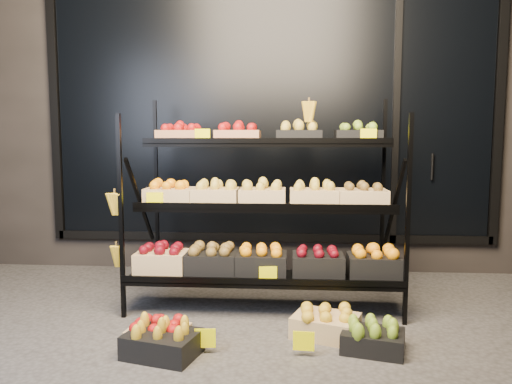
# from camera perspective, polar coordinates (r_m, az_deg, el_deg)

# --- Properties ---
(ground) EXTENTS (24.00, 24.00, 0.00)m
(ground) POSITION_cam_1_polar(r_m,az_deg,el_deg) (3.59, 0.44, -15.51)
(ground) COLOR #514F4C
(ground) RESTS_ON ground
(building) EXTENTS (6.00, 2.08, 3.50)m
(building) POSITION_cam_1_polar(r_m,az_deg,el_deg) (5.93, 2.07, 10.35)
(building) COLOR #2D2826
(building) RESTS_ON ground
(display_rack) EXTENTS (2.18, 1.02, 1.74)m
(display_rack) POSITION_cam_1_polar(r_m,az_deg,el_deg) (3.97, 0.89, -1.60)
(display_rack) COLOR black
(display_rack) RESTS_ON ground
(tag_floor_a) EXTENTS (0.13, 0.01, 0.12)m
(tag_floor_a) POSITION_cam_1_polar(r_m,az_deg,el_deg) (3.23, -5.83, -16.94)
(tag_floor_a) COLOR #FFF700
(tag_floor_a) RESTS_ON ground
(tag_floor_b) EXTENTS (0.13, 0.01, 0.12)m
(tag_floor_b) POSITION_cam_1_polar(r_m,az_deg,el_deg) (3.19, 5.46, -17.26)
(tag_floor_b) COLOR #FFF700
(tag_floor_b) RESTS_ON ground
(floor_crate_left) EXTENTS (0.40, 0.32, 0.19)m
(floor_crate_left) POSITION_cam_1_polar(r_m,az_deg,el_deg) (3.37, -11.11, -15.52)
(floor_crate_left) COLOR tan
(floor_crate_left) RESTS_ON ground
(floor_crate_midleft) EXTENTS (0.49, 0.42, 0.21)m
(floor_crate_midleft) POSITION_cam_1_polar(r_m,az_deg,el_deg) (3.23, -10.67, -16.29)
(floor_crate_midleft) COLOR black
(floor_crate_midleft) RESTS_ON ground
(floor_crate_midright) EXTENTS (0.50, 0.43, 0.21)m
(floor_crate_midright) POSITION_cam_1_polar(r_m,az_deg,el_deg) (3.49, 7.98, -14.51)
(floor_crate_midright) COLOR tan
(floor_crate_midright) RESTS_ON ground
(floor_crate_right) EXTENTS (0.43, 0.36, 0.19)m
(floor_crate_right) POSITION_cam_1_polar(r_m,az_deg,el_deg) (3.32, 13.23, -15.84)
(floor_crate_right) COLOR black
(floor_crate_right) RESTS_ON ground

